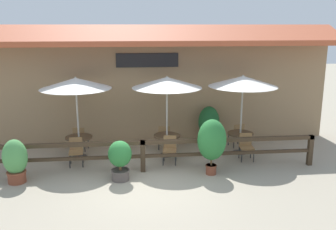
{
  "coord_description": "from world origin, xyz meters",
  "views": [
    {
      "loc": [
        -0.35,
        -9.32,
        4.23
      ],
      "look_at": [
        0.78,
        1.41,
        1.61
      ],
      "focal_mm": 40.0,
      "sensor_mm": 36.0,
      "label": 1
    }
  ],
  "objects_px": {
    "patio_umbrella_far": "(243,81)",
    "potted_plant_tall_tropical": "(15,160)",
    "chair_near_streetside": "(76,150)",
    "dining_table_middle": "(167,139)",
    "patio_umbrella_near": "(76,83)",
    "chair_middle_streetside": "(170,148)",
    "dining_table_near": "(79,141)",
    "chair_far_streetside": "(246,145)",
    "potted_plant_corner_fern": "(209,124)",
    "chair_near_wallside": "(80,137)",
    "patio_umbrella_middle": "(167,82)",
    "chair_far_wallside": "(237,134)",
    "potted_plant_small_flowering": "(212,141)",
    "dining_table_far": "(240,137)",
    "potted_plant_broad_leaf": "(120,158)",
    "chair_middle_wallside": "(164,136)"
  },
  "relations": [
    {
      "from": "chair_near_wallside",
      "to": "patio_umbrella_middle",
      "type": "xyz_separation_m",
      "value": [
        2.91,
        -0.79,
        1.97
      ]
    },
    {
      "from": "patio_umbrella_far",
      "to": "potted_plant_small_flowering",
      "type": "bearing_deg",
      "value": -128.47
    },
    {
      "from": "chair_far_streetside",
      "to": "potted_plant_broad_leaf",
      "type": "height_order",
      "value": "potted_plant_broad_leaf"
    },
    {
      "from": "patio_umbrella_far",
      "to": "potted_plant_tall_tropical",
      "type": "bearing_deg",
      "value": -165.66
    },
    {
      "from": "chair_middle_streetside",
      "to": "chair_far_wallside",
      "type": "relative_size",
      "value": 1.0
    },
    {
      "from": "patio_umbrella_near",
      "to": "chair_middle_streetside",
      "type": "height_order",
      "value": "patio_umbrella_near"
    },
    {
      "from": "chair_middle_wallside",
      "to": "chair_middle_streetside",
      "type": "bearing_deg",
      "value": 96.17
    },
    {
      "from": "dining_table_middle",
      "to": "potted_plant_small_flowering",
      "type": "bearing_deg",
      "value": -57.12
    },
    {
      "from": "chair_near_streetside",
      "to": "chair_far_streetside",
      "type": "height_order",
      "value": "same"
    },
    {
      "from": "chair_near_streetside",
      "to": "potted_plant_corner_fern",
      "type": "xyz_separation_m",
      "value": [
        4.51,
        1.74,
        0.25
      ]
    },
    {
      "from": "chair_middle_wallside",
      "to": "potted_plant_broad_leaf",
      "type": "relative_size",
      "value": 0.75
    },
    {
      "from": "patio_umbrella_near",
      "to": "chair_middle_wallside",
      "type": "distance_m",
      "value": 3.49
    },
    {
      "from": "chair_far_wallside",
      "to": "potted_plant_corner_fern",
      "type": "height_order",
      "value": "potted_plant_corner_fern"
    },
    {
      "from": "patio_umbrella_far",
      "to": "potted_plant_tall_tropical",
      "type": "xyz_separation_m",
      "value": [
        -6.8,
        -1.74,
        -1.8
      ]
    },
    {
      "from": "dining_table_middle",
      "to": "chair_far_streetside",
      "type": "bearing_deg",
      "value": -14.79
    },
    {
      "from": "potted_plant_tall_tropical",
      "to": "chair_far_streetside",
      "type": "bearing_deg",
      "value": 9.08
    },
    {
      "from": "chair_middle_streetside",
      "to": "dining_table_far",
      "type": "height_order",
      "value": "chair_middle_streetside"
    },
    {
      "from": "chair_middle_streetside",
      "to": "patio_umbrella_far",
      "type": "xyz_separation_m",
      "value": [
        2.45,
        0.67,
        1.97
      ]
    },
    {
      "from": "dining_table_middle",
      "to": "chair_middle_streetside",
      "type": "xyz_separation_m",
      "value": [
        0.02,
        -0.68,
        -0.09
      ]
    },
    {
      "from": "potted_plant_small_flowering",
      "to": "patio_umbrella_near",
      "type": "bearing_deg",
      "value": 155.15
    },
    {
      "from": "chair_near_streetside",
      "to": "potted_plant_tall_tropical",
      "type": "distance_m",
      "value": 1.88
    },
    {
      "from": "patio_umbrella_far",
      "to": "potted_plant_broad_leaf",
      "type": "bearing_deg",
      "value": -154.86
    },
    {
      "from": "chair_far_streetside",
      "to": "potted_plant_corner_fern",
      "type": "height_order",
      "value": "potted_plant_corner_fern"
    },
    {
      "from": "chair_far_streetside",
      "to": "potted_plant_corner_fern",
      "type": "bearing_deg",
      "value": 118.46
    },
    {
      "from": "potted_plant_corner_fern",
      "to": "dining_table_middle",
      "type": "bearing_deg",
      "value": -144.43
    },
    {
      "from": "chair_near_wallside",
      "to": "potted_plant_small_flowering",
      "type": "xyz_separation_m",
      "value": [
        4.02,
        -2.51,
        0.53
      ]
    },
    {
      "from": "chair_middle_streetside",
      "to": "chair_far_wallside",
      "type": "xyz_separation_m",
      "value": [
        2.54,
        1.32,
        0.0
      ]
    },
    {
      "from": "chair_middle_streetside",
      "to": "chair_far_streetside",
      "type": "height_order",
      "value": "same"
    },
    {
      "from": "chair_near_streetside",
      "to": "chair_near_wallside",
      "type": "bearing_deg",
      "value": 87.17
    },
    {
      "from": "dining_table_far",
      "to": "patio_umbrella_far",
      "type": "bearing_deg",
      "value": 0.0
    },
    {
      "from": "chair_far_wallside",
      "to": "potted_plant_small_flowering",
      "type": "distance_m",
      "value": 2.82
    },
    {
      "from": "dining_table_far",
      "to": "potted_plant_small_flowering",
      "type": "height_order",
      "value": "potted_plant_small_flowering"
    },
    {
      "from": "patio_umbrella_near",
      "to": "potted_plant_tall_tropical",
      "type": "bearing_deg",
      "value": -128.29
    },
    {
      "from": "chair_far_streetside",
      "to": "chair_far_wallside",
      "type": "relative_size",
      "value": 1.0
    },
    {
      "from": "potted_plant_corner_fern",
      "to": "dining_table_far",
      "type": "bearing_deg",
      "value": -55.25
    },
    {
      "from": "patio_umbrella_near",
      "to": "chair_middle_wallside",
      "type": "bearing_deg",
      "value": 11.18
    },
    {
      "from": "patio_umbrella_far",
      "to": "potted_plant_broad_leaf",
      "type": "xyz_separation_m",
      "value": [
        -3.97,
        -1.86,
        -1.81
      ]
    },
    {
      "from": "chair_near_streetside",
      "to": "dining_table_middle",
      "type": "relative_size",
      "value": 0.98
    },
    {
      "from": "chair_far_streetside",
      "to": "potted_plant_corner_fern",
      "type": "relative_size",
      "value": 0.62
    },
    {
      "from": "chair_middle_streetside",
      "to": "potted_plant_small_flowering",
      "type": "relative_size",
      "value": 0.52
    },
    {
      "from": "chair_near_streetside",
      "to": "potted_plant_corner_fern",
      "type": "relative_size",
      "value": 0.62
    },
    {
      "from": "patio_umbrella_middle",
      "to": "dining_table_middle",
      "type": "bearing_deg",
      "value": 180.0
    },
    {
      "from": "patio_umbrella_far",
      "to": "chair_far_wallside",
      "type": "distance_m",
      "value": 2.07
    },
    {
      "from": "potted_plant_tall_tropical",
      "to": "dining_table_near",
      "type": "bearing_deg",
      "value": 51.71
    },
    {
      "from": "dining_table_near",
      "to": "chair_far_streetside",
      "type": "xyz_separation_m",
      "value": [
        5.33,
        -0.77,
        -0.09
      ]
    },
    {
      "from": "dining_table_middle",
      "to": "chair_far_streetside",
      "type": "xyz_separation_m",
      "value": [
        2.48,
        -0.66,
        -0.09
      ]
    },
    {
      "from": "patio_umbrella_near",
      "to": "dining_table_far",
      "type": "height_order",
      "value": "patio_umbrella_near"
    },
    {
      "from": "dining_table_middle",
      "to": "chair_middle_wallside",
      "type": "height_order",
      "value": "chair_middle_wallside"
    },
    {
      "from": "chair_far_wallside",
      "to": "potted_plant_corner_fern",
      "type": "xyz_separation_m",
      "value": [
        -0.91,
        0.54,
        0.25
      ]
    },
    {
      "from": "patio_umbrella_far",
      "to": "chair_near_wallside",
      "type": "bearing_deg",
      "value": 171.56
    }
  ]
}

